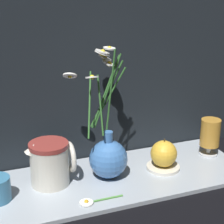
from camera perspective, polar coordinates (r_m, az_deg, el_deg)
ground_plane at (r=1.11m, az=0.17°, el=-10.40°), size 6.00×6.00×0.00m
shelf at (r=1.10m, az=0.17°, el=-10.13°), size 0.80×0.30×0.01m
vase_with_flowers at (r=1.07m, az=-0.63°, el=-6.29°), size 0.18×0.17×0.37m
ceramic_pitcher at (r=1.05m, az=-9.34°, el=-7.43°), size 0.13×0.11×0.13m
tea_glass at (r=1.24m, az=14.72°, el=-3.25°), size 0.06×0.06×0.12m
saucer_plate at (r=1.15m, az=7.79°, el=-8.32°), size 0.10×0.10×0.01m
orange_fruit at (r=1.13m, az=7.89°, el=-6.31°), size 0.08×0.08×0.09m
loose_daisy at (r=0.99m, az=-3.13°, el=-13.46°), size 0.12×0.04×0.01m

